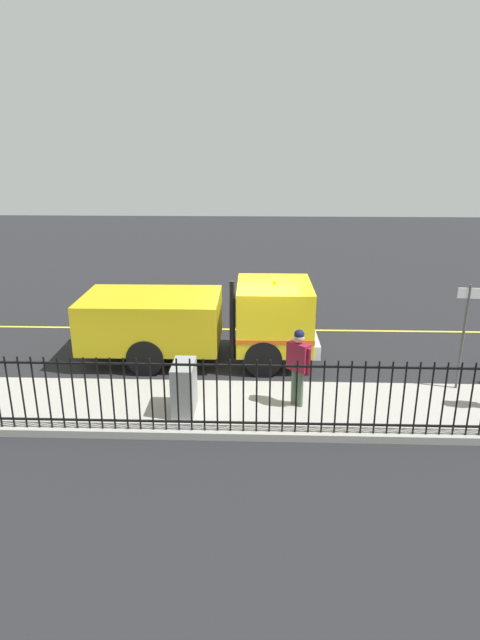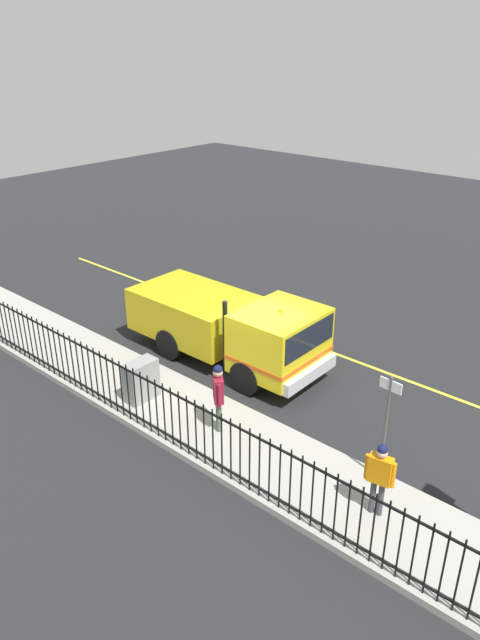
{
  "view_description": "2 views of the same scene",
  "coord_description": "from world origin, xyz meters",
  "views": [
    {
      "loc": [
        13.04,
        0.12,
        5.65
      ],
      "look_at": [
        0.94,
        -0.29,
        1.58
      ],
      "focal_mm": 29.33,
      "sensor_mm": 36.0,
      "label": 1
    },
    {
      "loc": [
        11.26,
        9.32,
        8.75
      ],
      "look_at": [
        0.31,
        -0.31,
        1.87
      ],
      "focal_mm": 33.34,
      "sensor_mm": 36.0,
      "label": 2
    }
  ],
  "objects": [
    {
      "name": "ground_plane",
      "position": [
        0.0,
        0.0,
        0.0
      ],
      "size": [
        61.4,
        61.4,
        0.0
      ],
      "primitive_type": "plane",
      "color": "#232326",
      "rests_on": "ground"
    },
    {
      "name": "sidewalk_slab",
      "position": [
        2.66,
        0.0,
        0.08
      ],
      "size": [
        2.49,
        27.91,
        0.16
      ],
      "primitive_type": "cube",
      "color": "#A3A099",
      "rests_on": "ground"
    },
    {
      "name": "lane_marking",
      "position": [
        -2.78,
        0.0,
        0.0
      ],
      "size": [
        0.12,
        25.12,
        0.01
      ],
      "primitive_type": "cube",
      "color": "yellow",
      "rests_on": "ground"
    },
    {
      "name": "work_truck",
      "position": [
        -0.32,
        -1.06,
        1.23
      ],
      "size": [
        2.45,
        6.33,
        2.49
      ],
      "rotation": [
        0.0,
        0.0,
        0.01
      ],
      "color": "yellow",
      "rests_on": "ground"
    },
    {
      "name": "worker_standing",
      "position": [
        2.6,
        1.02,
        1.25
      ],
      "size": [
        0.5,
        0.52,
        1.77
      ],
      "rotation": [
        0.0,
        0.0,
        -2.29
      ],
      "color": "maroon",
      "rests_on": "sidewalk_slab"
    },
    {
      "name": "iron_fence",
      "position": [
        3.77,
        0.0,
        0.95
      ],
      "size": [
        0.04,
        23.76,
        1.56
      ],
      "color": "black",
      "rests_on": "sidewalk_slab"
    },
    {
      "name": "utility_cabinet",
      "position": [
        2.95,
        -1.43,
        0.71
      ],
      "size": [
        0.9,
        0.46,
        1.1
      ],
      "primitive_type": "cube",
      "color": "gray",
      "rests_on": "sidewalk_slab"
    },
    {
      "name": "traffic_cone",
      "position": [
        -2.19,
        0.94,
        0.32
      ],
      "size": [
        0.45,
        0.45,
        0.65
      ],
      "primitive_type": "cone",
      "color": "orange",
      "rests_on": "ground"
    },
    {
      "name": "street_sign",
      "position": [
        1.62,
        4.87,
        1.73
      ],
      "size": [
        0.06,
        0.5,
        2.53
      ],
      "color": "#4C4C4C",
      "rests_on": "sidewalk_slab"
    }
  ]
}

